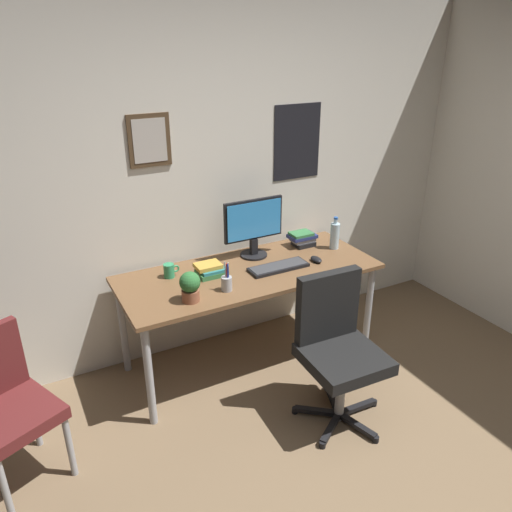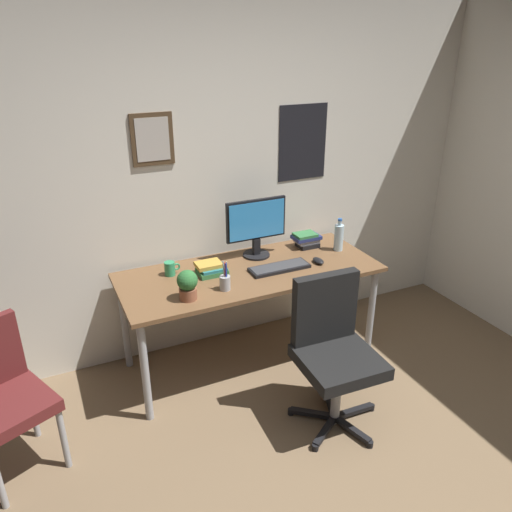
{
  "view_description": "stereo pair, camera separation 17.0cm",
  "coord_description": "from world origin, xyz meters",
  "px_view_note": "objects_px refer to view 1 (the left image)",
  "views": [
    {
      "loc": [
        -1.38,
        -1.08,
        2.26
      ],
      "look_at": [
        0.06,
        1.6,
        0.89
      ],
      "focal_mm": 35.03,
      "sensor_mm": 36.0,
      "label": 1
    },
    {
      "loc": [
        -1.23,
        -1.16,
        2.26
      ],
      "look_at": [
        0.06,
        1.6,
        0.89
      ],
      "focal_mm": 35.03,
      "sensor_mm": 36.0,
      "label": 2
    }
  ],
  "objects_px": {
    "office_chair": "(337,343)",
    "potted_plant": "(190,286)",
    "monitor": "(254,225)",
    "book_stack_right": "(302,239)",
    "coffee_mug_near": "(169,271)",
    "water_bottle": "(335,235)",
    "pen_cup": "(227,283)",
    "book_stack_left": "(211,270)",
    "side_chair": "(3,402)",
    "computer_mouse": "(316,259)",
    "keyboard": "(278,267)"
  },
  "relations": [
    {
      "from": "book_stack_left",
      "to": "keyboard",
      "type": "bearing_deg",
      "value": -16.01
    },
    {
      "from": "monitor",
      "to": "keyboard",
      "type": "bearing_deg",
      "value": -80.32
    },
    {
      "from": "pen_cup",
      "to": "computer_mouse",
      "type": "bearing_deg",
      "value": 7.11
    },
    {
      "from": "coffee_mug_near",
      "to": "computer_mouse",
      "type": "bearing_deg",
      "value": -14.45
    },
    {
      "from": "book_stack_left",
      "to": "coffee_mug_near",
      "type": "bearing_deg",
      "value": 158.24
    },
    {
      "from": "side_chair",
      "to": "office_chair",
      "type": "bearing_deg",
      "value": -12.68
    },
    {
      "from": "monitor",
      "to": "pen_cup",
      "type": "xyz_separation_m",
      "value": [
        -0.41,
        -0.4,
        -0.19
      ]
    },
    {
      "from": "computer_mouse",
      "to": "book_stack_left",
      "type": "xyz_separation_m",
      "value": [
        -0.76,
        0.16,
        0.02
      ]
    },
    {
      "from": "monitor",
      "to": "keyboard",
      "type": "xyz_separation_m",
      "value": [
        0.05,
        -0.28,
        -0.23
      ]
    },
    {
      "from": "monitor",
      "to": "computer_mouse",
      "type": "xyz_separation_m",
      "value": [
        0.35,
        -0.31,
        -0.22
      ]
    },
    {
      "from": "book_stack_left",
      "to": "water_bottle",
      "type": "bearing_deg",
      "value": -0.96
    },
    {
      "from": "coffee_mug_near",
      "to": "pen_cup",
      "type": "bearing_deg",
      "value": -53.89
    },
    {
      "from": "side_chair",
      "to": "coffee_mug_near",
      "type": "xyz_separation_m",
      "value": [
        1.11,
        0.51,
        0.29
      ]
    },
    {
      "from": "side_chair",
      "to": "water_bottle",
      "type": "bearing_deg",
      "value": 9.2
    },
    {
      "from": "keyboard",
      "to": "potted_plant",
      "type": "distance_m",
      "value": 0.73
    },
    {
      "from": "keyboard",
      "to": "book_stack_left",
      "type": "distance_m",
      "value": 0.48
    },
    {
      "from": "coffee_mug_near",
      "to": "book_stack_right",
      "type": "height_order",
      "value": "book_stack_right"
    },
    {
      "from": "coffee_mug_near",
      "to": "office_chair",
      "type": "bearing_deg",
      "value": -51.47
    },
    {
      "from": "coffee_mug_near",
      "to": "water_bottle",
      "type": "bearing_deg",
      "value": -5.37
    },
    {
      "from": "water_bottle",
      "to": "coffee_mug_near",
      "type": "relative_size",
      "value": 2.29
    },
    {
      "from": "water_bottle",
      "to": "book_stack_right",
      "type": "relative_size",
      "value": 1.2
    },
    {
      "from": "computer_mouse",
      "to": "pen_cup",
      "type": "height_order",
      "value": "pen_cup"
    },
    {
      "from": "pen_cup",
      "to": "book_stack_left",
      "type": "distance_m",
      "value": 0.25
    },
    {
      "from": "office_chair",
      "to": "coffee_mug_near",
      "type": "xyz_separation_m",
      "value": [
        -0.73,
        0.92,
        0.26
      ]
    },
    {
      "from": "computer_mouse",
      "to": "pen_cup",
      "type": "distance_m",
      "value": 0.76
    },
    {
      "from": "office_chair",
      "to": "book_stack_right",
      "type": "bearing_deg",
      "value": 69.34
    },
    {
      "from": "office_chair",
      "to": "computer_mouse",
      "type": "distance_m",
      "value": 0.75
    },
    {
      "from": "pen_cup",
      "to": "book_stack_right",
      "type": "xyz_separation_m",
      "value": [
        0.84,
        0.4,
        0.0
      ]
    },
    {
      "from": "keyboard",
      "to": "water_bottle",
      "type": "relative_size",
      "value": 1.7
    },
    {
      "from": "office_chair",
      "to": "potted_plant",
      "type": "bearing_deg",
      "value": 143.16
    },
    {
      "from": "office_chair",
      "to": "pen_cup",
      "type": "height_order",
      "value": "office_chair"
    },
    {
      "from": "side_chair",
      "to": "monitor",
      "type": "height_order",
      "value": "monitor"
    },
    {
      "from": "side_chair",
      "to": "keyboard",
      "type": "relative_size",
      "value": 2.03
    },
    {
      "from": "side_chair",
      "to": "computer_mouse",
      "type": "xyz_separation_m",
      "value": [
        2.12,
        0.24,
        0.26
      ]
    },
    {
      "from": "computer_mouse",
      "to": "pen_cup",
      "type": "bearing_deg",
      "value": -172.89
    },
    {
      "from": "office_chair",
      "to": "side_chair",
      "type": "relative_size",
      "value": 1.09
    },
    {
      "from": "potted_plant",
      "to": "book_stack_right",
      "type": "relative_size",
      "value": 0.93
    },
    {
      "from": "water_bottle",
      "to": "keyboard",
      "type": "bearing_deg",
      "value": -168.49
    },
    {
      "from": "coffee_mug_near",
      "to": "pen_cup",
      "type": "xyz_separation_m",
      "value": [
        0.26,
        -0.36,
        0.01
      ]
    },
    {
      "from": "monitor",
      "to": "book_stack_right",
      "type": "height_order",
      "value": "monitor"
    },
    {
      "from": "book_stack_right",
      "to": "book_stack_left",
      "type": "bearing_deg",
      "value": -170.15
    },
    {
      "from": "water_bottle",
      "to": "book_stack_right",
      "type": "distance_m",
      "value": 0.25
    },
    {
      "from": "potted_plant",
      "to": "pen_cup",
      "type": "distance_m",
      "value": 0.26
    },
    {
      "from": "monitor",
      "to": "computer_mouse",
      "type": "height_order",
      "value": "monitor"
    },
    {
      "from": "monitor",
      "to": "book_stack_left",
      "type": "bearing_deg",
      "value": -159.86
    },
    {
      "from": "monitor",
      "to": "book_stack_right",
      "type": "bearing_deg",
      "value": -0.7
    },
    {
      "from": "book_stack_left",
      "to": "computer_mouse",
      "type": "bearing_deg",
      "value": -11.83
    },
    {
      "from": "computer_mouse",
      "to": "coffee_mug_near",
      "type": "relative_size",
      "value": 1.0
    },
    {
      "from": "side_chair",
      "to": "book_stack_left",
      "type": "height_order",
      "value": "side_chair"
    },
    {
      "from": "side_chair",
      "to": "book_stack_right",
      "type": "relative_size",
      "value": 4.17
    }
  ]
}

